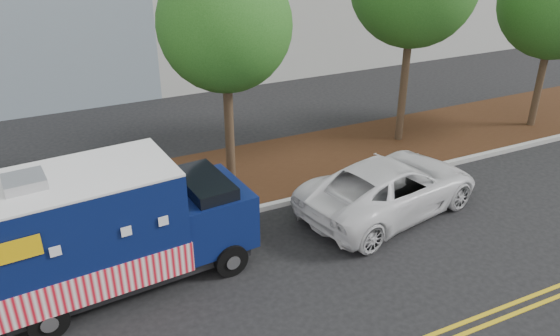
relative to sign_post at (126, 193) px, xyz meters
name	(u,v)px	position (x,y,z in m)	size (l,w,h in m)	color
ground	(207,256)	(1.44, -1.74, -1.20)	(120.00, 120.00, 0.00)	black
curb	(190,225)	(1.44, -0.34, -1.12)	(120.00, 0.18, 0.15)	#9E9E99
mulch_strip	(169,190)	(1.44, 1.76, -1.12)	(120.00, 4.00, 0.15)	#311B0D
tree_b	(225,25)	(3.15, 1.08, 3.60)	(3.49, 3.49, 6.57)	#38281C
tree_d	(557,3)	(15.04, 0.89, 3.38)	(3.85, 3.85, 6.52)	#38281C
sign_post	(126,193)	(0.00, 0.00, 0.00)	(0.06, 0.06, 2.40)	#473828
food_truck	(108,232)	(-0.75, -1.91, 0.17)	(5.92, 2.66, 3.03)	black
white_car	(390,187)	(6.62, -1.84, -0.45)	(2.47, 5.36, 1.49)	white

